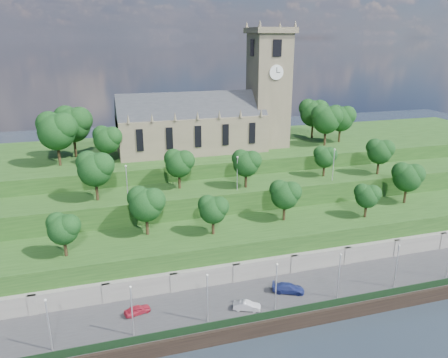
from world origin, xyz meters
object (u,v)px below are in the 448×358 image
object	(u,v)px
car_middle	(247,306)
car_right	(288,288)
church	(212,116)
car_left	(137,310)

from	to	relation	value
car_middle	car_right	world-z (taller)	car_right
church	car_right	size ratio (longest dim) A/B	7.88
car_left	church	bearing A→B (deg)	-43.49
church	car_middle	bearing A→B (deg)	-99.02
car_middle	car_left	bearing A→B (deg)	100.25
car_right	church	bearing A→B (deg)	26.06
car_right	car_middle	bearing A→B (deg)	132.63
car_left	car_right	size ratio (longest dim) A/B	0.76
car_middle	car_right	xyz separation A→B (m)	(7.57, 2.43, 0.07)
church	car_right	xyz separation A→B (m)	(0.83, -40.05, -19.81)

